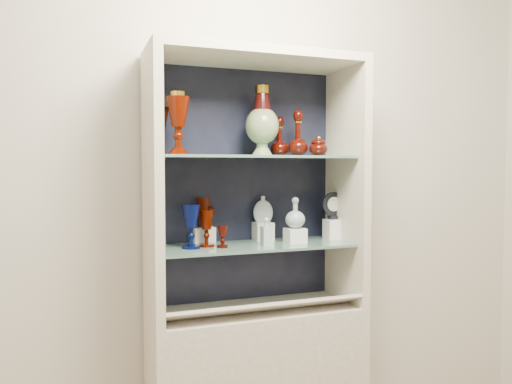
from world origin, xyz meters
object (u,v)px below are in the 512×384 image
object	(u,v)px
ruby_pitcher	(203,212)
ruby_goblet_tall	(207,228)
pedestal_lamp_left	(159,129)
ruby_decanter_b	(280,135)
flat_flask	(263,209)
ruby_decanter_a	(298,130)
enamel_urn	(262,121)
clear_round_decanter	(295,213)
ruby_goblet_small	(223,237)
pedestal_lamp_right	(178,123)
cobalt_goblet	(191,226)
cameo_medallion	(333,205)
lidded_bowl	(318,146)
clear_square_bottle	(266,232)

from	to	relation	value
ruby_pitcher	ruby_goblet_tall	bearing A→B (deg)	-71.66
pedestal_lamp_left	ruby_decanter_b	distance (m)	0.61
pedestal_lamp_left	flat_flask	bearing A→B (deg)	9.67
flat_flask	pedestal_lamp_left	bearing A→B (deg)	-155.11
pedestal_lamp_left	ruby_pitcher	world-z (taller)	pedestal_lamp_left
ruby_decanter_a	flat_flask	world-z (taller)	ruby_decanter_a
ruby_decanter_b	ruby_goblet_tall	size ratio (longest dim) A/B	1.23
enamel_urn	clear_round_decanter	size ratio (longest dim) A/B	2.30
pedestal_lamp_left	ruby_goblet_small	world-z (taller)	pedestal_lamp_left
pedestal_lamp_left	ruby_decanter_a	xyz separation A→B (m)	(0.67, -0.01, 0.01)
pedestal_lamp_left	ruby_goblet_tall	xyz separation A→B (m)	(0.21, -0.00, -0.45)
enamel_urn	ruby_goblet_small	size ratio (longest dim) A/B	3.32
pedestal_lamp_right	ruby_goblet_tall	world-z (taller)	pedestal_lamp_right
pedestal_lamp_left	ruby_decanter_a	bearing A→B (deg)	-0.51
cobalt_goblet	ruby_goblet_small	bearing A→B (deg)	-12.44
flat_flask	ruby_decanter_a	bearing A→B (deg)	-17.96
cobalt_goblet	flat_flask	world-z (taller)	flat_flask
clear_round_decanter	cameo_medallion	bearing A→B (deg)	12.40
enamel_urn	lidded_bowl	distance (m)	0.30
lidded_bowl	clear_round_decanter	distance (m)	0.35
ruby_goblet_tall	clear_square_bottle	distance (m)	0.28
pedestal_lamp_right	lidded_bowl	world-z (taller)	pedestal_lamp_right
pedestal_lamp_right	ruby_decanter_a	world-z (taller)	pedestal_lamp_right
ruby_goblet_tall	cameo_medallion	xyz separation A→B (m)	(0.67, 0.02, 0.09)
flat_flask	clear_round_decanter	xyz separation A→B (m)	(0.12, -0.12, -0.02)
cameo_medallion	pedestal_lamp_right	bearing A→B (deg)	-176.60
enamel_urn	clear_square_bottle	xyz separation A→B (m)	(-0.01, -0.08, -0.52)
clear_round_decanter	cameo_medallion	distance (m)	0.24
clear_square_bottle	cameo_medallion	xyz separation A→B (m)	(0.40, 0.08, 0.11)
pedestal_lamp_right	ruby_pitcher	distance (m)	0.46
clear_square_bottle	flat_flask	xyz separation A→B (m)	(0.04, 0.16, 0.09)
ruby_goblet_small	ruby_decanter_b	bearing A→B (deg)	20.83
clear_square_bottle	ruby_pitcher	bearing A→B (deg)	149.17
ruby_goblet_tall	ruby_goblet_small	xyz separation A→B (m)	(0.06, -0.06, -0.04)
ruby_decanter_a	cobalt_goblet	size ratio (longest dim) A/B	1.27
ruby_decanter_b	cameo_medallion	distance (m)	0.45
ruby_goblet_small	clear_round_decanter	world-z (taller)	clear_round_decanter
ruby_decanter_b	lidded_bowl	xyz separation A→B (m)	(0.15, -0.13, -0.06)
cobalt_goblet	clear_square_bottle	bearing A→B (deg)	-6.47
lidded_bowl	flat_flask	bearing A→B (deg)	147.08
ruby_pitcher	clear_round_decanter	bearing A→B (deg)	6.59
ruby_decanter_b	flat_flask	xyz separation A→B (m)	(-0.08, 0.02, -0.37)
ruby_goblet_tall	ruby_pitcher	world-z (taller)	ruby_pitcher
enamel_urn	flat_flask	distance (m)	0.44
ruby_goblet_small	clear_round_decanter	size ratio (longest dim) A/B	0.69
flat_flask	cameo_medallion	world-z (taller)	cameo_medallion
pedestal_lamp_right	ruby_goblet_tall	size ratio (longest dim) A/B	1.59
enamel_urn	clear_square_bottle	size ratio (longest dim) A/B	2.54
ruby_decanter_a	pedestal_lamp_right	bearing A→B (deg)	-173.63
pedestal_lamp_left	ruby_goblet_tall	world-z (taller)	pedestal_lamp_left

